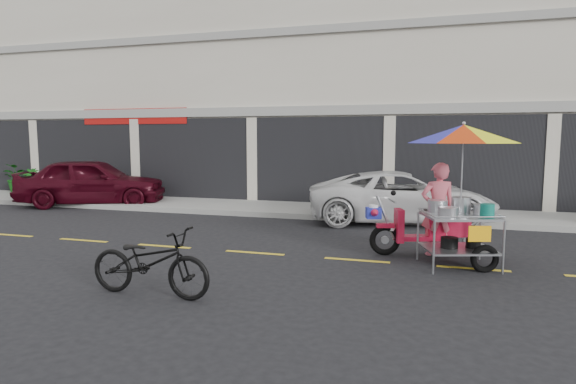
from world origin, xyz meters
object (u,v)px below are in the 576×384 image
(food_vendor_rig, at_px, (452,174))
(near_bicycle, at_px, (150,262))
(maroon_sedan, at_px, (92,182))
(white_pickup, at_px, (401,197))

(food_vendor_rig, bearing_deg, near_bicycle, -159.15)
(maroon_sedan, relative_size, near_bicycle, 2.48)
(near_bicycle, bearing_deg, food_vendor_rig, -50.87)
(near_bicycle, bearing_deg, maroon_sedan, 43.89)
(maroon_sedan, height_order, near_bicycle, maroon_sedan)
(near_bicycle, distance_m, food_vendor_rig, 5.36)
(maroon_sedan, xyz_separation_m, near_bicycle, (6.96, -7.51, -0.30))
(food_vendor_rig, bearing_deg, white_pickup, 88.30)
(maroon_sedan, bearing_deg, white_pickup, -113.95)
(maroon_sedan, height_order, food_vendor_rig, food_vendor_rig)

